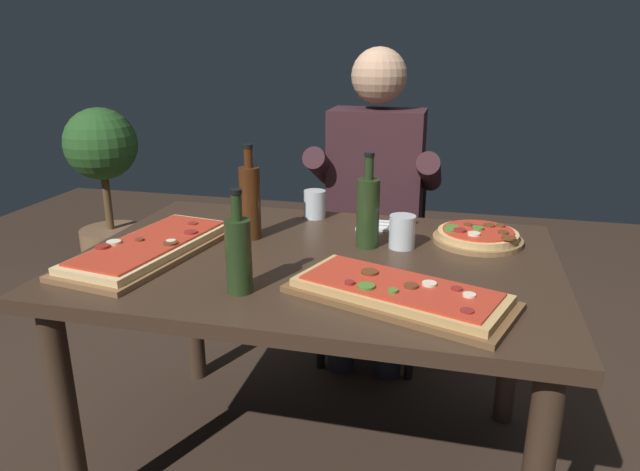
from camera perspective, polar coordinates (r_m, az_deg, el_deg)
The scene contains 14 objects.
ground_plane at distance 2.10m, azimuth -0.35°, elevation -21.35°, with size 6.40×6.40×0.00m, color #38281E.
dining_table at distance 1.76m, azimuth -0.39°, elevation -5.00°, with size 1.40×0.96×0.74m.
pizza_rectangular_front at distance 1.44m, azimuth 7.78°, elevation -5.62°, with size 0.60×0.41×0.05m.
pizza_rectangular_left at distance 1.81m, azimuth -16.30°, elevation -1.15°, with size 0.35×0.62×0.05m.
pizza_round_far at distance 1.91m, azimuth 15.24°, elevation -0.07°, with size 0.28×0.28×0.05m.
wine_bottle_dark at distance 1.78m, azimuth 4.73°, elevation 2.43°, with size 0.07×0.07×0.29m.
oil_bottle_amber at distance 1.46m, azimuth -8.01°, elevation -1.72°, with size 0.07×0.07×0.27m.
vinegar_bottle_green at distance 1.86m, azimuth -6.89°, elevation 3.41°, with size 0.07×0.07×0.31m.
tumbler_near_camera at distance 2.09m, azimuth -0.52°, elevation 2.94°, with size 0.08×0.08×0.10m.
tumbler_far_side at distance 1.80m, azimuth 8.08°, elevation 0.37°, with size 0.08×0.08×0.10m.
napkin_cutlery_set at distance 2.01m, azimuth 6.21°, elevation 0.97°, with size 0.19×0.12×0.01m.
diner_chair at distance 2.59m, azimuth 5.55°, elevation -0.98°, with size 0.44×0.44×0.87m.
seated_diner at distance 2.40m, azimuth 5.31°, elevation 3.86°, with size 0.53×0.41×1.33m.
potted_plant_corner at distance 3.61m, azimuth -20.34°, elevation 4.81°, with size 0.41×0.41×1.00m.
Camera 1 is at (0.40, -1.56, 1.35)m, focal length 32.56 mm.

